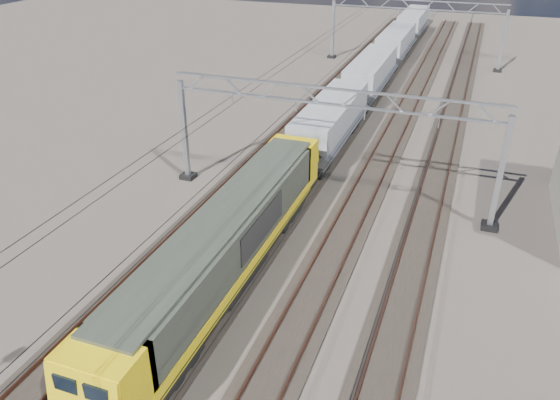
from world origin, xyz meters
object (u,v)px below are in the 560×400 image
(locomotive, at_px, (228,242))
(hopper_wagon_fourth, at_px, (413,22))
(hopper_wagon_lead, at_px, (331,121))
(catenary_gantry_far, at_px, (414,30))
(catenary_gantry_mid, at_px, (328,142))
(hopper_wagon_third, at_px, (396,43))
(hopper_wagon_mid, at_px, (371,73))

(locomotive, height_order, hopper_wagon_fourth, locomotive)
(locomotive, bearing_deg, hopper_wagon_lead, 90.00)
(locomotive, bearing_deg, catenary_gantry_far, 87.49)
(hopper_wagon_lead, bearing_deg, locomotive, -90.00)
(catenary_gantry_far, relative_size, locomotive, 0.94)
(hopper_wagon_fourth, bearing_deg, locomotive, -90.00)
(catenary_gantry_far, height_order, hopper_wagon_lead, catenary_gantry_far)
(catenary_gantry_mid, distance_m, hopper_wagon_third, 36.51)
(catenary_gantry_mid, bearing_deg, hopper_wagon_mid, 95.15)
(catenary_gantry_far, bearing_deg, hopper_wagon_fourth, 97.79)
(hopper_wagon_lead, bearing_deg, catenary_gantry_far, 85.91)
(catenary_gantry_far, relative_size, hopper_wagon_lead, 1.53)
(catenary_gantry_mid, distance_m, hopper_wagon_lead, 8.43)
(catenary_gantry_mid, distance_m, hopper_wagon_mid, 22.37)
(locomotive, height_order, hopper_wagon_mid, locomotive)
(catenary_gantry_far, xyz_separation_m, hopper_wagon_third, (-2.00, 0.41, -1.67))
(catenary_gantry_far, distance_m, locomotive, 45.75)
(catenary_gantry_mid, relative_size, hopper_wagon_third, 1.53)
(catenary_gantry_mid, height_order, locomotive, catenary_gantry_mid)
(hopper_wagon_mid, relative_size, hopper_wagon_fourth, 1.00)
(catenary_gantry_far, relative_size, hopper_wagon_fourth, 1.53)
(hopper_wagon_mid, height_order, hopper_wagon_third, same)
(hopper_wagon_lead, xyz_separation_m, hopper_wagon_third, (0.00, 28.40, 0.00))
(locomotive, xyz_separation_m, hopper_wagon_lead, (-0.00, 17.70, -0.09))
(catenary_gantry_far, bearing_deg, hopper_wagon_mid, -98.26)
(hopper_wagon_fourth, bearing_deg, hopper_wagon_lead, -90.00)
(catenary_gantry_far, bearing_deg, locomotive, -92.51)
(hopper_wagon_lead, bearing_deg, hopper_wagon_fourth, 90.00)
(catenary_gantry_mid, bearing_deg, hopper_wagon_lead, 104.01)
(hopper_wagon_lead, distance_m, hopper_wagon_fourth, 42.60)
(hopper_wagon_lead, bearing_deg, hopper_wagon_third, 90.00)
(locomotive, bearing_deg, hopper_wagon_third, 90.00)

